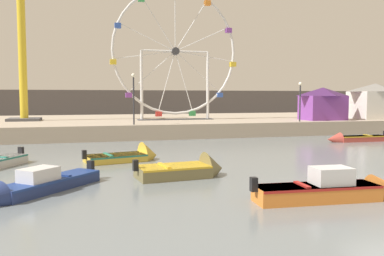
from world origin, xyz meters
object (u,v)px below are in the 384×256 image
Objects in this scene: ferris_wheel_white_frame at (175,54)px; motorboat_faded_red at (353,138)px; promenade_lamp_far at (134,91)px; motorboat_olive_wood at (189,170)px; drop_tower_yellow_tower at (21,26)px; promenade_lamp_near at (300,95)px; motorboat_navy_blue at (32,187)px; motorboat_orange_hull at (338,189)px; motorboat_mustard_yellow at (131,157)px; carnival_booth_white_ticket at (375,100)px; carnival_booth_purple_stall at (323,103)px.

motorboat_faded_red is at bearing -45.91° from ferris_wheel_white_frame.
promenade_lamp_far is at bearing -129.31° from ferris_wheel_white_frame.
motorboat_olive_wood is 1.01× the size of promenade_lamp_far.
promenade_lamp_near is at bearing -18.51° from drop_tower_yellow_tower.
motorboat_navy_blue is 1.17× the size of promenade_lamp_far.
motorboat_navy_blue is at bearing 29.24° from motorboat_faded_red.
motorboat_orange_hull is 32.29m from drop_tower_yellow_tower.
promenade_lamp_far is (-3.98, 20.36, 3.43)m from motorboat_orange_hull.
promenade_lamp_far is (-14.44, 0.06, 0.30)m from promenade_lamp_near.
motorboat_mustard_yellow is at bearing 122.56° from motorboat_orange_hull.
motorboat_olive_wood reaches higher than motorboat_navy_blue.
motorboat_olive_wood reaches higher than motorboat_faded_red.
ferris_wheel_white_frame is 8.18m from promenade_lamp_far.
carnival_booth_white_ticket reaches higher than motorboat_olive_wood.
motorboat_olive_wood is at bearing -132.75° from promenade_lamp_near.
motorboat_mustard_yellow is 11.42m from motorboat_orange_hull.
drop_tower_yellow_tower is at bearing 138.95° from promenade_lamp_far.
motorboat_navy_blue is 26.51m from promenade_lamp_near.
promenade_lamp_near is at bearing -0.24° from promenade_lamp_far.
promenade_lamp_far reaches higher than motorboat_olive_wood.
motorboat_orange_hull is 0.44× the size of ferris_wheel_white_frame.
motorboat_faded_red is 0.41× the size of ferris_wheel_white_frame.
motorboat_olive_wood is 1.17× the size of promenade_lamp_near.
drop_tower_yellow_tower is at bearing 171.32° from ferris_wheel_white_frame.
motorboat_mustard_yellow is 1.02× the size of motorboat_olive_wood.
ferris_wheel_white_frame is at bearing 163.20° from carnival_booth_purple_stall.
motorboat_mustard_yellow is 0.76× the size of motorboat_orange_hull.
carnival_booth_white_ticket is (29.51, 18.93, 2.70)m from motorboat_navy_blue.
motorboat_navy_blue is at bearing -141.20° from carnival_booth_purple_stall.
motorboat_orange_hull is (5.45, -10.03, 0.15)m from motorboat_mustard_yellow.
motorboat_faded_red is 0.95× the size of motorboat_orange_hull.
motorboat_olive_wood is at bearing -140.61° from carnival_booth_white_ticket.
ferris_wheel_white_frame reaches higher than motorboat_navy_blue.
motorboat_olive_wood is 21.01m from promenade_lamp_near.
motorboat_navy_blue is 24.17m from motorboat_faded_red.
motorboat_orange_hull is 21.03m from promenade_lamp_far.
ferris_wheel_white_frame is at bearing -8.68° from drop_tower_yellow_tower.
carnival_booth_purple_stall reaches higher than motorboat_orange_hull.
motorboat_orange_hull reaches higher than motorboat_faded_red.
motorboat_mustard_yellow is 1.03× the size of promenade_lamp_far.
promenade_lamp_near is (-3.36, -1.69, 0.71)m from carnival_booth_purple_stall.
drop_tower_yellow_tower is 13.18m from promenade_lamp_far.
motorboat_faded_red is at bearing -133.96° from carnival_booth_white_ticket.
motorboat_olive_wood is at bearing 147.63° from motorboat_navy_blue.
motorboat_navy_blue is at bearing 164.94° from motorboat_orange_hull.
ferris_wheel_white_frame is 14.51m from carnival_booth_purple_stall.
promenade_lamp_near is (-1.22, 5.61, 3.25)m from motorboat_faded_red.
drop_tower_yellow_tower is 3.45× the size of carnival_booth_white_ticket.
carnival_booth_white_ticket is (32.73, -5.84, -6.65)m from drop_tower_yellow_tower.
motorboat_olive_wood is at bearing 129.77° from motorboat_orange_hull.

